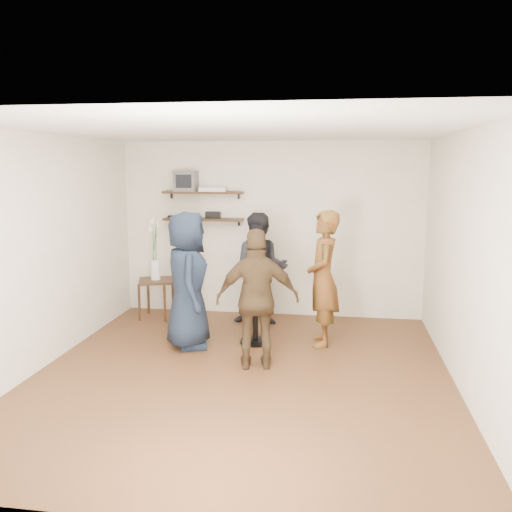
{
  "coord_description": "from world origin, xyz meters",
  "views": [
    {
      "loc": [
        1.0,
        -5.49,
        2.26
      ],
      "look_at": [
        0.1,
        0.4,
        1.25
      ],
      "focal_mm": 38.0,
      "sensor_mm": 36.0,
      "label": 1
    }
  ],
  "objects_px": {
    "crt_monitor": "(186,181)",
    "drinks_table": "(255,297)",
    "dvd_deck": "(214,189)",
    "person_dark": "(261,269)",
    "side_table": "(156,286)",
    "person_plaid": "(323,279)",
    "person_brown": "(258,299)",
    "radio": "(213,215)",
    "person_navy": "(188,280)"
  },
  "relations": [
    {
      "from": "drinks_table",
      "to": "person_brown",
      "type": "height_order",
      "value": "person_brown"
    },
    {
      "from": "person_plaid",
      "to": "drinks_table",
      "type": "bearing_deg",
      "value": -90.0
    },
    {
      "from": "side_table",
      "to": "person_navy",
      "type": "distance_m",
      "value": 1.5
    },
    {
      "from": "person_plaid",
      "to": "person_brown",
      "type": "xyz_separation_m",
      "value": [
        -0.69,
        -0.91,
        -0.07
      ]
    },
    {
      "from": "crt_monitor",
      "to": "radio",
      "type": "distance_m",
      "value": 0.64
    },
    {
      "from": "crt_monitor",
      "to": "drinks_table",
      "type": "xyz_separation_m",
      "value": [
        1.23,
        -1.27,
        -1.41
      ]
    },
    {
      "from": "dvd_deck",
      "to": "person_navy",
      "type": "relative_size",
      "value": 0.24
    },
    {
      "from": "radio",
      "to": "person_plaid",
      "type": "distance_m",
      "value": 2.17
    },
    {
      "from": "radio",
      "to": "side_table",
      "type": "xyz_separation_m",
      "value": [
        -0.8,
        -0.35,
        -1.03
      ]
    },
    {
      "from": "dvd_deck",
      "to": "person_brown",
      "type": "relative_size",
      "value": 0.25
    },
    {
      "from": "radio",
      "to": "person_navy",
      "type": "bearing_deg",
      "value": -88.93
    },
    {
      "from": "crt_monitor",
      "to": "dvd_deck",
      "type": "distance_m",
      "value": 0.43
    },
    {
      "from": "radio",
      "to": "person_navy",
      "type": "height_order",
      "value": "person_navy"
    },
    {
      "from": "drinks_table",
      "to": "person_plaid",
      "type": "distance_m",
      "value": 0.89
    },
    {
      "from": "radio",
      "to": "person_navy",
      "type": "relative_size",
      "value": 0.13
    },
    {
      "from": "crt_monitor",
      "to": "person_navy",
      "type": "bearing_deg",
      "value": -74.46
    },
    {
      "from": "radio",
      "to": "person_brown",
      "type": "xyz_separation_m",
      "value": [
        0.99,
        -2.11,
        -0.73
      ]
    },
    {
      "from": "drinks_table",
      "to": "person_brown",
      "type": "relative_size",
      "value": 0.6
    },
    {
      "from": "side_table",
      "to": "person_dark",
      "type": "height_order",
      "value": "person_dark"
    },
    {
      "from": "person_dark",
      "to": "person_plaid",
      "type": "bearing_deg",
      "value": -44.17
    },
    {
      "from": "side_table",
      "to": "person_plaid",
      "type": "relative_size",
      "value": 0.36
    },
    {
      "from": "person_dark",
      "to": "person_navy",
      "type": "distance_m",
      "value": 1.35
    },
    {
      "from": "person_plaid",
      "to": "person_dark",
      "type": "bearing_deg",
      "value": -135.83
    },
    {
      "from": "dvd_deck",
      "to": "drinks_table",
      "type": "relative_size",
      "value": 0.42
    },
    {
      "from": "drinks_table",
      "to": "person_dark",
      "type": "distance_m",
      "value": 0.87
    },
    {
      "from": "radio",
      "to": "person_navy",
      "type": "distance_m",
      "value": 1.68
    },
    {
      "from": "side_table",
      "to": "person_brown",
      "type": "height_order",
      "value": "person_brown"
    },
    {
      "from": "crt_monitor",
      "to": "person_brown",
      "type": "bearing_deg",
      "value": -56.61
    },
    {
      "from": "person_navy",
      "to": "crt_monitor",
      "type": "bearing_deg",
      "value": -3.03
    },
    {
      "from": "crt_monitor",
      "to": "dvd_deck",
      "type": "relative_size",
      "value": 0.8
    },
    {
      "from": "crt_monitor",
      "to": "dvd_deck",
      "type": "xyz_separation_m",
      "value": [
        0.41,
        0.0,
        -0.12
      ]
    },
    {
      "from": "crt_monitor",
      "to": "dvd_deck",
      "type": "bearing_deg",
      "value": 0.0
    },
    {
      "from": "drinks_table",
      "to": "person_brown",
      "type": "xyz_separation_m",
      "value": [
        0.15,
        -0.84,
        0.18
      ]
    },
    {
      "from": "dvd_deck",
      "to": "drinks_table",
      "type": "height_order",
      "value": "dvd_deck"
    },
    {
      "from": "person_navy",
      "to": "person_brown",
      "type": "xyz_separation_m",
      "value": [
        0.96,
        -0.57,
        -0.06
      ]
    },
    {
      "from": "dvd_deck",
      "to": "radio",
      "type": "bearing_deg",
      "value": 180.0
    },
    {
      "from": "crt_monitor",
      "to": "person_dark",
      "type": "distance_m",
      "value": 1.75
    },
    {
      "from": "dvd_deck",
      "to": "person_navy",
      "type": "height_order",
      "value": "dvd_deck"
    },
    {
      "from": "radio",
      "to": "drinks_table",
      "type": "relative_size",
      "value": 0.23
    },
    {
      "from": "person_plaid",
      "to": "person_navy",
      "type": "bearing_deg",
      "value": -83.3
    },
    {
      "from": "radio",
      "to": "person_plaid",
      "type": "relative_size",
      "value": 0.13
    },
    {
      "from": "dvd_deck",
      "to": "side_table",
      "type": "xyz_separation_m",
      "value": [
        -0.81,
        -0.35,
        -1.41
      ]
    },
    {
      "from": "drinks_table",
      "to": "person_dark",
      "type": "height_order",
      "value": "person_dark"
    },
    {
      "from": "drinks_table",
      "to": "crt_monitor",
      "type": "bearing_deg",
      "value": 134.17
    },
    {
      "from": "dvd_deck",
      "to": "person_plaid",
      "type": "xyz_separation_m",
      "value": [
        1.67,
        -1.19,
        -1.05
      ]
    },
    {
      "from": "drinks_table",
      "to": "radio",
      "type": "bearing_deg",
      "value": 123.29
    },
    {
      "from": "drinks_table",
      "to": "person_navy",
      "type": "distance_m",
      "value": 0.88
    },
    {
      "from": "side_table",
      "to": "person_brown",
      "type": "bearing_deg",
      "value": -44.53
    },
    {
      "from": "side_table",
      "to": "person_dark",
      "type": "xyz_separation_m",
      "value": [
        1.58,
        -0.08,
        0.31
      ]
    },
    {
      "from": "radio",
      "to": "side_table",
      "type": "distance_m",
      "value": 1.35
    }
  ]
}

